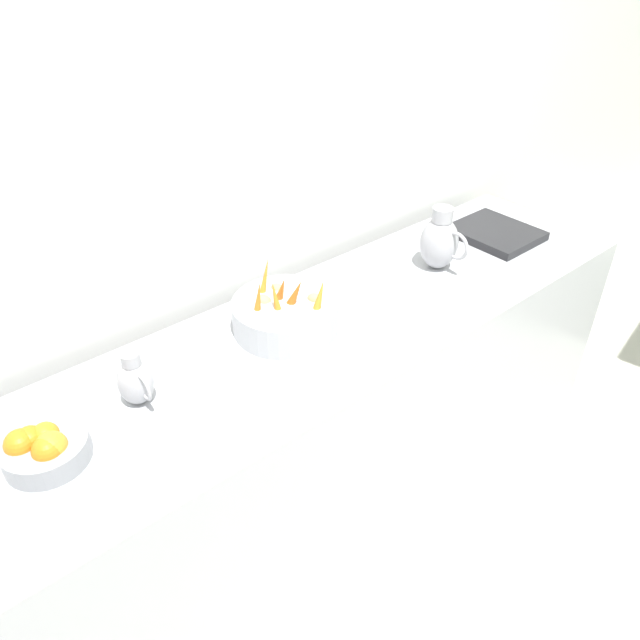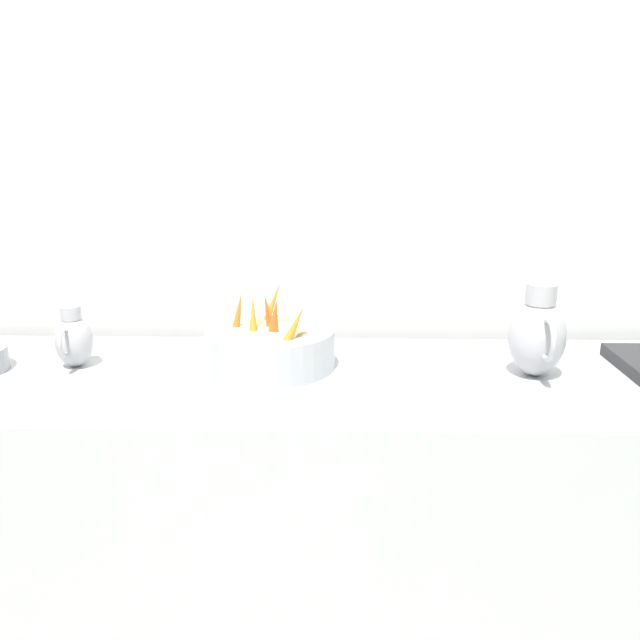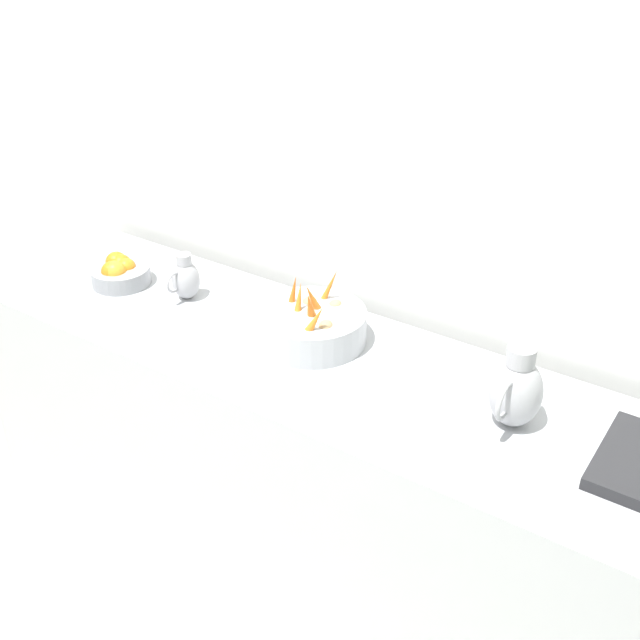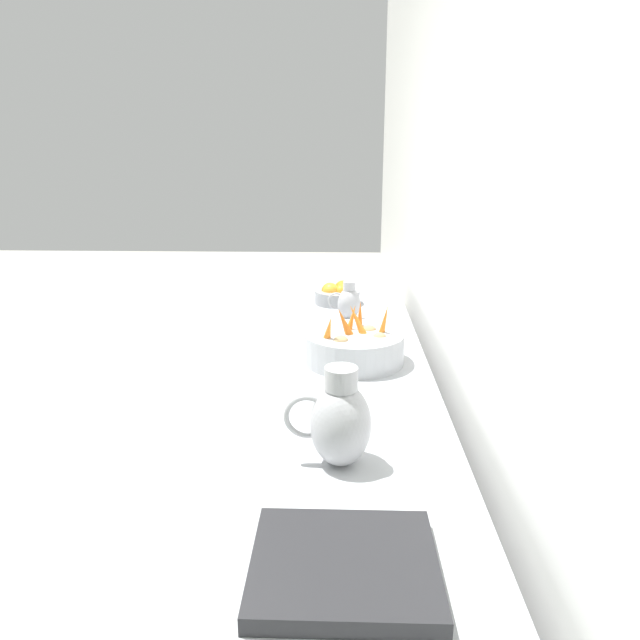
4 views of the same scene
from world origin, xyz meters
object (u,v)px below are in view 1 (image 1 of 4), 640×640
at_px(vegetable_colander, 286,314).
at_px(orange_bowl, 43,448).
at_px(metal_pitcher_short, 136,380).
at_px(metal_pitcher_tall, 440,241).

relative_size(vegetable_colander, orange_bowl, 1.62).
xyz_separation_m(vegetable_colander, metal_pitcher_short, (0.01, -0.55, 0.02)).
distance_m(vegetable_colander, orange_bowl, 0.84).
relative_size(vegetable_colander, metal_pitcher_tall, 1.42).
xyz_separation_m(orange_bowl, metal_pitcher_tall, (-0.01, 1.56, 0.07)).
relative_size(metal_pitcher_tall, metal_pitcher_short, 1.45).
bearing_deg(metal_pitcher_tall, metal_pitcher_short, -91.77).
distance_m(metal_pitcher_tall, metal_pitcher_short, 1.27).
distance_m(vegetable_colander, metal_pitcher_short, 0.55).
bearing_deg(metal_pitcher_tall, vegetable_colander, -94.17).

